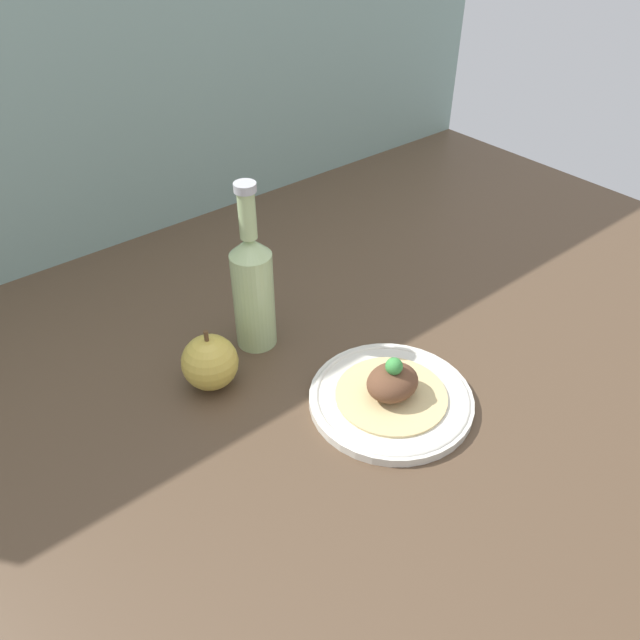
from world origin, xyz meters
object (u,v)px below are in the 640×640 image
at_px(plate, 391,398).
at_px(plated_food, 392,385).
at_px(cider_bottle, 253,287).
at_px(apple, 210,362).

xyz_separation_m(plate, plated_food, (0.00, 0.00, 0.03)).
bearing_deg(cider_bottle, plate, -73.71).
bearing_deg(plated_food, cider_bottle, 106.29).
distance_m(cider_bottle, apple, 0.13).
bearing_deg(plated_food, plate, 0.00).
relative_size(plate, plated_food, 1.47).
height_order(plated_food, cider_bottle, cider_bottle).
bearing_deg(plate, apple, 131.91).
distance_m(plate, plated_food, 0.03).
height_order(plate, plated_food, plated_food).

